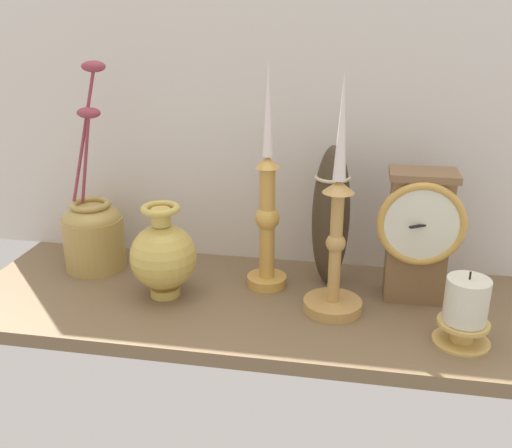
{
  "coord_description": "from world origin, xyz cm",
  "views": [
    {
      "loc": [
        16.99,
        -88.46,
        47.7
      ],
      "look_at": [
        0.93,
        0.0,
        14.0
      ],
      "focal_mm": 40.48,
      "sensor_mm": 36.0,
      "label": 1
    }
  ],
  "objects": [
    {
      "name": "brass_vase_jar",
      "position": [
        -32.24,
        7.58,
        7.68
      ],
      "size": [
        11.61,
        11.61,
        39.27
      ],
      "color": "#AF904B",
      "rests_on": "ground_plane"
    },
    {
      "name": "mantel_clock",
      "position": [
        27.75,
        5.2,
        12.17
      ],
      "size": [
        14.31,
        9.24,
        22.87
      ],
      "color": "brown",
      "rests_on": "ground_plane"
    },
    {
      "name": "candlestick_tall_left",
      "position": [
        14.3,
        -1.61,
        11.77
      ],
      "size": [
        9.83,
        9.83,
        39.48
      ],
      "color": "tan",
      "rests_on": "ground_plane"
    },
    {
      "name": "brass_vase_bulbous",
      "position": [
        -15.13,
        -1.4,
        7.65
      ],
      "size": [
        11.62,
        11.62,
        16.79
      ],
      "color": "gold",
      "rests_on": "ground_plane"
    },
    {
      "name": "tall_ceramic_vase",
      "position": [
        12.87,
        8.59,
        13.11
      ],
      "size": [
        6.68,
        6.68,
        25.94
      ],
      "color": "#3E3223",
      "rests_on": "ground_plane"
    },
    {
      "name": "ground_plane",
      "position": [
        0.0,
        0.0,
        -1.2
      ],
      "size": [
        100.0,
        36.0,
        2.4
      ],
      "primitive_type": "cube",
      "color": "brown"
    },
    {
      "name": "pillar_candle_front",
      "position": [
        34.15,
        -8.13,
        5.36
      ],
      "size": [
        8.59,
        8.59,
        11.79
      ],
      "color": "tan",
      "rests_on": "ground_plane"
    },
    {
      "name": "candlestick_tall_center",
      "position": [
        1.89,
        5.72,
        13.17
      ],
      "size": [
        7.25,
        7.25,
        40.17
      ],
      "color": "gold",
      "rests_on": "ground_plane"
    },
    {
      "name": "back_wall",
      "position": [
        0.0,
        18.5,
        32.5
      ],
      "size": [
        120.0,
        2.0,
        65.0
      ],
      "primitive_type": "cube",
      "color": "silver",
      "rests_on": "ground_plane"
    }
  ]
}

